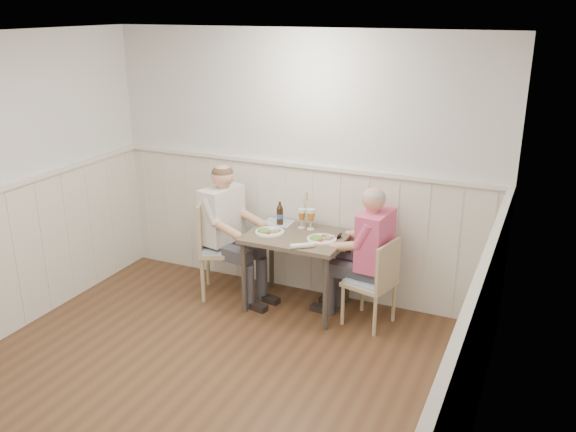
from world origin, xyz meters
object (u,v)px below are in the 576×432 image
object	(u,v)px
man_in_pink	(370,265)
beer_bottle	(280,215)
diner_cream	(226,241)
dining_table	(297,245)
chair_left	(218,244)
grass_vase	(304,210)
chair_right	(375,279)

from	to	relation	value
man_in_pink	beer_bottle	world-z (taller)	man_in_pink
diner_cream	beer_bottle	bearing A→B (deg)	23.43
dining_table	chair_left	size ratio (longest dim) A/B	0.93
beer_bottle	grass_vase	size ratio (longest dim) A/B	0.64
dining_table	beer_bottle	size ratio (longest dim) A/B	3.94
chair_right	grass_vase	bearing A→B (deg)	160.29
dining_table	chair_left	world-z (taller)	chair_left
chair_left	beer_bottle	world-z (taller)	chair_left
dining_table	grass_vase	xyz separation A→B (m)	(-0.03, 0.26, 0.26)
man_in_pink	grass_vase	xyz separation A→B (m)	(-0.74, 0.21, 0.37)
chair_left	dining_table	bearing A→B (deg)	3.00
chair_left	beer_bottle	xyz separation A→B (m)	(0.58, 0.23, 0.32)
beer_bottle	grass_vase	xyz separation A→B (m)	(0.23, 0.07, 0.06)
man_in_pink	diner_cream	distance (m)	1.46
dining_table	man_in_pink	bearing A→B (deg)	3.82
dining_table	diner_cream	xyz separation A→B (m)	(-0.75, -0.03, -0.07)
chair_right	chair_left	distance (m)	1.62
dining_table	man_in_pink	xyz separation A→B (m)	(0.70, 0.05, -0.10)
chair_left	man_in_pink	world-z (taller)	man_in_pink
man_in_pink	diner_cream	bearing A→B (deg)	-177.03
dining_table	diner_cream	size ratio (longest dim) A/B	0.67
chair_right	diner_cream	xyz separation A→B (m)	(-1.54, 0.01, 0.12)
chair_left	man_in_pink	size ratio (longest dim) A/B	0.76
chair_left	grass_vase	bearing A→B (deg)	20.47
dining_table	beer_bottle	bearing A→B (deg)	144.56
man_in_pink	beer_bottle	xyz separation A→B (m)	(-0.97, 0.14, 0.31)
diner_cream	grass_vase	xyz separation A→B (m)	(0.72, 0.28, 0.34)
man_in_pink	diner_cream	size ratio (longest dim) A/B	0.95
dining_table	beer_bottle	world-z (taller)	beer_bottle
dining_table	grass_vase	world-z (taller)	grass_vase
man_in_pink	grass_vase	bearing A→B (deg)	164.24
chair_left	man_in_pink	bearing A→B (deg)	3.37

